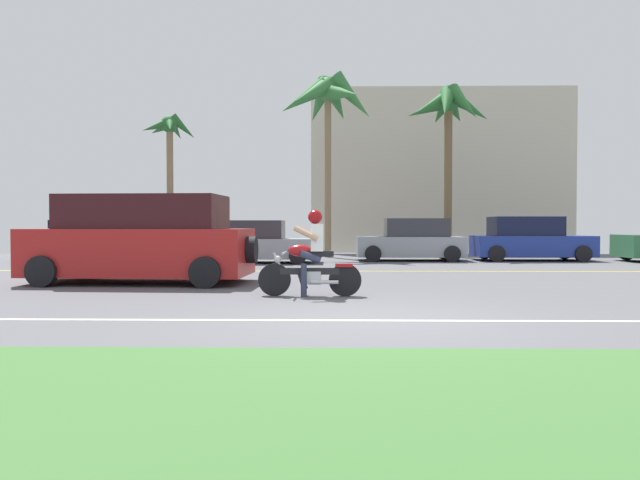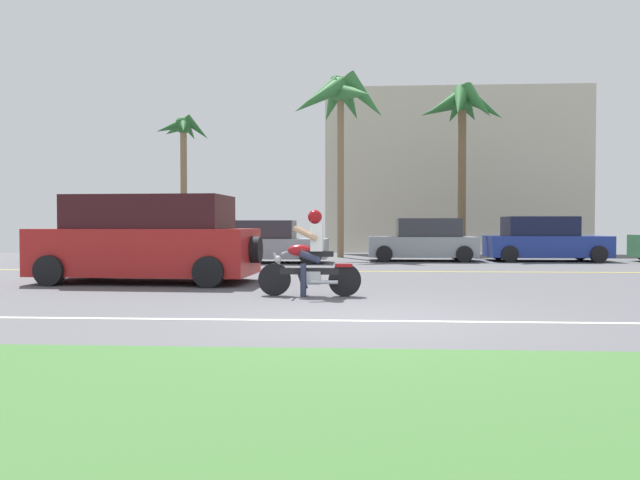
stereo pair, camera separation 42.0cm
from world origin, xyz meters
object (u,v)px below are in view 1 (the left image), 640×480
at_px(motorcyclist, 311,260).
at_px(palm_tree_1, 169,140).
at_px(palm_tree_2, 328,102).
at_px(palm_tree_0, 448,114).
at_px(parked_car_3, 530,240).
at_px(parked_car_1, 253,243).
at_px(parked_car_2, 412,241).
at_px(parked_car_0, 87,242).
at_px(motorcyclist_distant, 136,250).
at_px(suv_nearby, 142,240).

distance_m(motorcyclist, palm_tree_1, 13.87).
bearing_deg(palm_tree_2, palm_tree_0, 3.97).
distance_m(parked_car_3, palm_tree_2, 9.10).
relative_size(palm_tree_0, palm_tree_2, 0.93).
bearing_deg(palm_tree_0, palm_tree_1, -174.60).
height_order(parked_car_1, parked_car_2, parked_car_2).
bearing_deg(parked_car_3, palm_tree_0, 136.30).
bearing_deg(parked_car_0, palm_tree_2, 19.09).
xyz_separation_m(parked_car_3, palm_tree_2, (-7.14, 2.02, 5.27)).
distance_m(palm_tree_1, palm_tree_2, 6.19).
height_order(parked_car_0, parked_car_2, parked_car_2).
height_order(motorcyclist, motorcyclist_distant, motorcyclist).
relative_size(motorcyclist, parked_car_1, 0.45).
xyz_separation_m(parked_car_3, palm_tree_0, (-2.45, 2.34, 4.86)).
bearing_deg(parked_car_0, palm_tree_0, 13.81).
bearing_deg(parked_car_3, suv_nearby, -143.03).
bearing_deg(parked_car_0, parked_car_3, 3.11).
bearing_deg(palm_tree_0, motorcyclist_distant, -142.67).
xyz_separation_m(parked_car_0, parked_car_2, (11.21, 0.73, 0.02)).
xyz_separation_m(palm_tree_0, motorcyclist_distant, (-9.82, -7.49, -5.01)).
bearing_deg(palm_tree_1, palm_tree_2, 6.52).
height_order(parked_car_2, palm_tree_0, palm_tree_0).
distance_m(suv_nearby, parked_car_0, 8.65).
relative_size(palm_tree_1, palm_tree_2, 0.76).
distance_m(parked_car_0, parked_car_1, 5.81).
relative_size(motorcyclist, motorcyclist_distant, 1.35).
bearing_deg(palm_tree_1, parked_car_0, -136.44).
distance_m(palm_tree_2, motorcyclist_distant, 10.35).
bearing_deg(palm_tree_2, parked_car_1, -125.75).
bearing_deg(palm_tree_1, parked_car_3, -5.82).
height_order(suv_nearby, parked_car_3, suv_nearby).
xyz_separation_m(parked_car_1, palm_tree_2, (2.46, 3.41, 5.33)).
relative_size(suv_nearby, palm_tree_1, 0.91).
bearing_deg(suv_nearby, parked_car_1, 77.82).
height_order(motorcyclist, parked_car_3, parked_car_3).
height_order(motorcyclist, palm_tree_0, palm_tree_0).
height_order(suv_nearby, palm_tree_2, palm_tree_2).
bearing_deg(parked_car_1, parked_car_2, 13.36).
height_order(parked_car_1, palm_tree_1, palm_tree_1).
relative_size(parked_car_1, parked_car_3, 1.02).
xyz_separation_m(motorcyclist, motorcyclist_distant, (-4.93, 5.56, -0.08)).
bearing_deg(parked_car_0, parked_car_2, 3.71).
relative_size(parked_car_2, palm_tree_2, 0.52).
bearing_deg(motorcyclist_distant, suv_nearby, -69.87).
relative_size(suv_nearby, palm_tree_0, 0.74).
bearing_deg(palm_tree_1, palm_tree_0, 5.40).
height_order(suv_nearby, parked_car_1, suv_nearby).
distance_m(motorcyclist, parked_car_1, 9.58).
distance_m(suv_nearby, motorcyclist_distant, 3.43).
bearing_deg(palm_tree_0, suv_nearby, -128.96).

